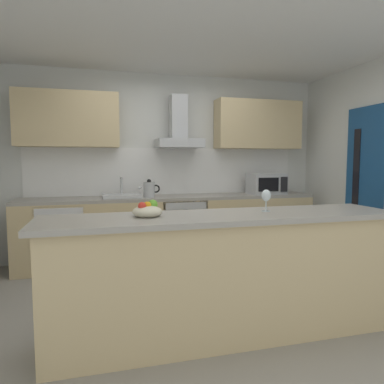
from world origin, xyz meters
TOP-DOWN VIEW (x-y plane):
  - ground at (0.00, 0.00)m, footprint 5.54×4.49m
  - ceiling at (0.00, 0.00)m, footprint 5.54×4.49m
  - wall_back at (0.00, 1.80)m, footprint 5.54×0.12m
  - backsplash_tile at (0.00, 1.73)m, footprint 3.86×0.02m
  - counter_back at (0.00, 1.42)m, footprint 3.99×0.60m
  - counter_island at (-0.04, -0.75)m, footprint 2.78×0.64m
  - upper_cabinets at (0.00, 1.57)m, footprint 3.94×0.32m
  - side_door at (2.25, 0.32)m, footprint 0.08×0.85m
  - oven at (0.12, 1.40)m, footprint 0.60×0.62m
  - refrigerator at (-1.43, 1.39)m, footprint 0.58×0.60m
  - microwave at (1.38, 1.37)m, footprint 0.50×0.38m
  - sink at (-0.67, 1.41)m, footprint 0.50×0.40m
  - kettle at (-0.32, 1.36)m, footprint 0.29×0.15m
  - range_hood at (0.12, 1.53)m, footprint 0.62×0.45m
  - wine_glass at (0.33, -0.69)m, footprint 0.08×0.08m
  - fruit_bowl at (-0.63, -0.70)m, footprint 0.22×0.22m

SIDE VIEW (x-z plane):
  - ground at x=0.00m, z-range -0.02..0.00m
  - refrigerator at x=-1.43m, z-range 0.00..0.85m
  - counter_back at x=0.00m, z-range 0.00..0.90m
  - oven at x=0.12m, z-range 0.06..0.86m
  - counter_island at x=-0.04m, z-range 0.01..0.98m
  - sink at x=-0.67m, z-range 0.80..1.06m
  - kettle at x=-0.32m, z-range 0.89..1.13m
  - fruit_bowl at x=-0.63m, z-range 0.95..1.08m
  - side_door at x=2.25m, z-range 0.00..2.05m
  - microwave at x=1.38m, z-range 0.90..1.20m
  - wine_glass at x=0.33m, z-range 1.01..1.19m
  - backsplash_tile at x=0.00m, z-range 0.90..1.56m
  - wall_back at x=0.00m, z-range 0.00..2.60m
  - range_hood at x=0.12m, z-range 1.43..2.15m
  - upper_cabinets at x=0.00m, z-range 1.56..2.26m
  - ceiling at x=0.00m, z-range 2.60..2.62m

